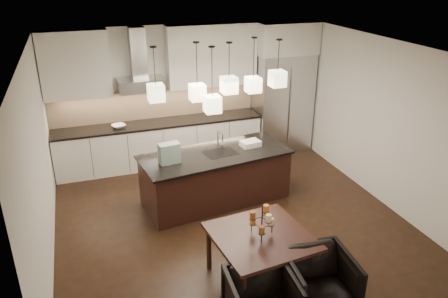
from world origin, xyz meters
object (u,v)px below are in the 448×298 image
object	(u,v)px
island_body	(216,178)
dining_table	(260,258)
armchair_right	(319,282)
refrigerator	(282,103)

from	to	relation	value
island_body	dining_table	xyz separation A→B (m)	(-0.10, -2.22, -0.08)
dining_table	armchair_right	distance (m)	0.82
refrigerator	island_body	bearing A→B (deg)	-139.87
dining_table	island_body	bearing A→B (deg)	81.50
island_body	dining_table	world-z (taller)	island_body
armchair_right	island_body	bearing A→B (deg)	102.92
dining_table	armchair_right	world-z (taller)	armchair_right
island_body	armchair_right	distance (m)	2.92
island_body	armchair_right	bearing A→B (deg)	-90.12
island_body	refrigerator	bearing A→B (deg)	32.56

